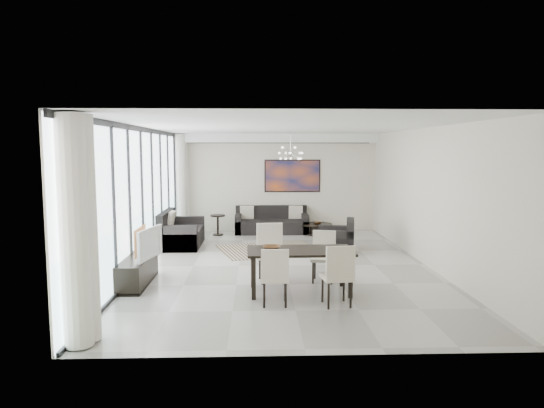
{
  "coord_description": "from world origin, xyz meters",
  "views": [
    {
      "loc": [
        -0.6,
        -10.02,
        2.45
      ],
      "look_at": [
        -0.24,
        0.55,
        1.25
      ],
      "focal_mm": 32.0,
      "sensor_mm": 36.0,
      "label": 1
    }
  ],
  "objects_px": {
    "coffee_table": "(317,228)",
    "tv_console": "(137,271)",
    "television": "(145,243)",
    "sofa_main": "(272,224)",
    "dining_table": "(300,255)"
  },
  "relations": [
    {
      "from": "tv_console",
      "to": "dining_table",
      "type": "relative_size",
      "value": 0.86
    },
    {
      "from": "coffee_table",
      "to": "sofa_main",
      "type": "height_order",
      "value": "sofa_main"
    },
    {
      "from": "sofa_main",
      "to": "tv_console",
      "type": "bearing_deg",
      "value": -115.88
    },
    {
      "from": "coffee_table",
      "to": "sofa_main",
      "type": "xyz_separation_m",
      "value": [
        -1.29,
        0.36,
        0.08
      ]
    },
    {
      "from": "television",
      "to": "dining_table",
      "type": "xyz_separation_m",
      "value": [
        2.75,
        -0.58,
        -0.1
      ]
    },
    {
      "from": "television",
      "to": "sofa_main",
      "type": "bearing_deg",
      "value": -12.39
    },
    {
      "from": "dining_table",
      "to": "sofa_main",
      "type": "bearing_deg",
      "value": 92.78
    },
    {
      "from": "coffee_table",
      "to": "tv_console",
      "type": "height_order",
      "value": "tv_console"
    },
    {
      "from": "sofa_main",
      "to": "tv_console",
      "type": "height_order",
      "value": "sofa_main"
    },
    {
      "from": "coffee_table",
      "to": "tv_console",
      "type": "distance_m",
      "value": 6.37
    },
    {
      "from": "tv_console",
      "to": "dining_table",
      "type": "height_order",
      "value": "dining_table"
    },
    {
      "from": "coffee_table",
      "to": "television",
      "type": "height_order",
      "value": "television"
    },
    {
      "from": "tv_console",
      "to": "television",
      "type": "relative_size",
      "value": 1.63
    },
    {
      "from": "tv_console",
      "to": "television",
      "type": "distance_m",
      "value": 0.55
    },
    {
      "from": "television",
      "to": "dining_table",
      "type": "bearing_deg",
      "value": -89.98
    }
  ]
}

